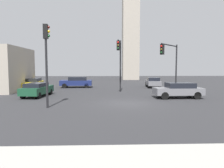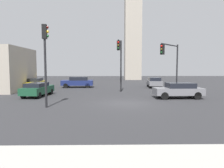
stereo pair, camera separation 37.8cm
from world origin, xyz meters
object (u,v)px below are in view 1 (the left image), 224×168
traffic_light_2 (170,58)px  car_2 (37,89)px  car_0 (153,82)px  car_3 (77,82)px  car_1 (33,83)px  car_4 (178,90)px  traffic_light_1 (46,51)px  traffic_light_0 (119,56)px

traffic_light_2 → car_2: 13.91m
car_0 → car_2: size_ratio=0.91×
car_0 → car_2: bearing=127.6°
traffic_light_2 → car_3: traffic_light_2 is taller
car_1 → car_4: 18.40m
car_3 → car_4: car_3 is taller
traffic_light_2 → car_3: bearing=-84.6°
traffic_light_2 → car_4: bearing=43.9°
car_0 → car_1: (-16.41, -1.90, 0.01)m
traffic_light_1 → car_3: (0.09, 14.73, -3.26)m
car_0 → traffic_light_1: bearing=147.6°
traffic_light_0 → car_2: 9.38m
traffic_light_2 → traffic_light_0: bearing=-64.9°
car_4 → car_1: bearing=-28.2°
traffic_light_0 → traffic_light_1: traffic_light_0 is taller
traffic_light_1 → car_4: bearing=16.4°
traffic_light_2 → car_0: size_ratio=1.33×
traffic_light_1 → car_3: bearing=84.9°
car_1 → car_4: bearing=58.5°
traffic_light_0 → car_3: 9.21m
traffic_light_1 → car_0: traffic_light_1 is taller
car_1 → car_3: bearing=106.6°
car_1 → car_2: 7.42m
traffic_light_2 → car_4: size_ratio=1.21×
traffic_light_0 → car_0: (5.28, 6.21, -3.42)m
car_0 → car_2: car_0 is taller
car_3 → car_4: size_ratio=1.01×
car_0 → car_4: (-0.01, -10.24, 0.01)m
car_3 → car_4: (10.93, -10.46, -0.03)m
traffic_light_0 → car_3: bearing=-129.0°
car_2 → traffic_light_2: bearing=-79.7°
traffic_light_0 → traffic_light_1: size_ratio=1.02×
car_4 → car_2: bearing=-7.4°
traffic_light_0 → traffic_light_1: bearing=-25.1°
traffic_light_0 → car_2: (-8.34, -2.56, -3.46)m
traffic_light_2 → traffic_light_1: bearing=-16.5°
traffic_light_2 → car_0: 8.38m
car_0 → car_3: car_3 is taller
traffic_light_2 → car_3: 13.81m
traffic_light_1 → car_4: size_ratio=1.33×
car_0 → car_4: car_4 is taller
car_2 → car_0: bearing=-51.1°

